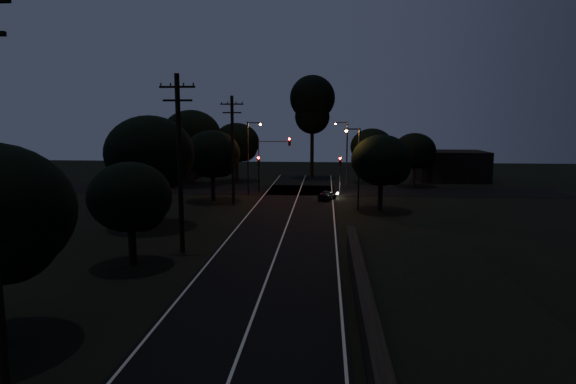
{
  "coord_description": "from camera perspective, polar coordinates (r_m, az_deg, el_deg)",
  "views": [
    {
      "loc": [
        3.0,
        -13.96,
        8.26
      ],
      "look_at": [
        0.0,
        24.0,
        2.5
      ],
      "focal_mm": 30.0,
      "sensor_mm": 36.0,
      "label": 1
    }
  ],
  "objects": [
    {
      "name": "streetlight_a",
      "position": [
        52.75,
        -4.57,
        4.63
      ],
      "size": [
        1.66,
        0.26,
        8.0
      ],
      "color": "black",
      "rests_on": "ground"
    },
    {
      "name": "signal_left",
      "position": [
        54.75,
        -3.49,
        2.9
      ],
      "size": [
        0.28,
        0.35,
        4.1
      ],
      "color": "black",
      "rests_on": "ground"
    },
    {
      "name": "ground",
      "position": [
        16.5,
        -7.08,
        -21.52
      ],
      "size": [
        160.0,
        160.0,
        0.0
      ],
      "primitive_type": "plane",
      "color": "black"
    },
    {
      "name": "tree_far_e",
      "position": [
        62.01,
        14.95,
        4.63
      ],
      "size": [
        5.21,
        5.21,
        6.6
      ],
      "color": "black",
      "rests_on": "ground"
    },
    {
      "name": "utility_pole_far",
      "position": [
        46.92,
        -6.58,
        5.15
      ],
      "size": [
        2.2,
        0.3,
        10.5
      ],
      "color": "black",
      "rests_on": "ground"
    },
    {
      "name": "retaining_wall",
      "position": [
        19.2,
        19.1,
        -15.36
      ],
      "size": [
        6.93,
        26.0,
        1.6
      ],
      "color": "black",
      "rests_on": "ground"
    },
    {
      "name": "streetlight_c",
      "position": [
        44.23,
        8.18,
        3.44
      ],
      "size": [
        1.46,
        0.26,
        7.5
      ],
      "color": "black",
      "rests_on": "ground"
    },
    {
      "name": "signal_mast",
      "position": [
        54.42,
        -1.74,
        4.47
      ],
      "size": [
        3.7,
        0.35,
        6.25
      ],
      "color": "black",
      "rests_on": "ground"
    },
    {
      "name": "tree_far_nw",
      "position": [
        65.0,
        -5.96,
        5.73
      ],
      "size": [
        6.16,
        6.16,
        7.8
      ],
      "color": "black",
      "rests_on": "ground"
    },
    {
      "name": "building_right",
      "position": [
        69.37,
        18.71,
        2.97
      ],
      "size": [
        9.0,
        7.0,
        4.0
      ],
      "primitive_type": "cube",
      "color": "black",
      "rests_on": "ground"
    },
    {
      "name": "tree_far_w",
      "position": [
        62.15,
        -11.18,
        6.49
      ],
      "size": [
        7.41,
        7.41,
        9.45
      ],
      "color": "black",
      "rests_on": "ground"
    },
    {
      "name": "tree_right_a",
      "position": [
        44.32,
        11.25,
        3.55
      ],
      "size": [
        5.44,
        5.44,
        6.92
      ],
      "color": "black",
      "rests_on": "ground"
    },
    {
      "name": "road_surface",
      "position": [
        45.93,
        0.7,
        -1.75
      ],
      "size": [
        60.0,
        70.0,
        0.03
      ],
      "color": "black",
      "rests_on": "ground"
    },
    {
      "name": "car",
      "position": [
        49.93,
        4.69,
        -0.36
      ],
      "size": [
        2.23,
        3.23,
        1.02
      ],
      "primitive_type": "imported",
      "rotation": [
        0.0,
        0.0,
        2.76
      ],
      "color": "black",
      "rests_on": "ground"
    },
    {
      "name": "tree_left_b",
      "position": [
        28.39,
        -17.98,
        -0.79
      ],
      "size": [
        4.66,
        4.66,
        5.92
      ],
      "color": "black",
      "rests_on": "ground"
    },
    {
      "name": "streetlight_b",
      "position": [
        58.12,
        6.81,
        4.97
      ],
      "size": [
        1.66,
        0.26,
        8.0
      ],
      "color": "black",
      "rests_on": "ground"
    },
    {
      "name": "building_left",
      "position": [
        70.12,
        -14.67,
        3.36
      ],
      "size": [
        10.0,
        8.0,
        4.4
      ],
      "primitive_type": "cube",
      "color": "black",
      "rests_on": "ground"
    },
    {
      "name": "signal_right",
      "position": [
        54.25,
        6.19,
        2.81
      ],
      "size": [
        0.28,
        0.35,
        4.1
      ],
      "color": "black",
      "rests_on": "ground"
    },
    {
      "name": "tall_pine",
      "position": [
        69.03,
        2.9,
        10.37
      ],
      "size": [
        6.35,
        6.35,
        14.43
      ],
      "color": "black",
      "rests_on": "ground"
    },
    {
      "name": "utility_pole_mid",
      "position": [
        30.43,
        -12.73,
        3.64
      ],
      "size": [
        2.2,
        0.3,
        11.0
      ],
      "color": "black",
      "rests_on": "ground"
    },
    {
      "name": "tree_left_c",
      "position": [
        38.3,
        -15.79,
        4.22
      ],
      "size": [
        6.79,
        6.79,
        8.58
      ],
      "color": "black",
      "rests_on": "ground"
    },
    {
      "name": "tree_left_d",
      "position": [
        49.3,
        -8.77,
        4.32
      ],
      "size": [
        5.68,
        5.68,
        7.2
      ],
      "color": "black",
      "rests_on": "ground"
    },
    {
      "name": "tree_far_ne",
      "position": [
        64.25,
        10.09,
        5.2
      ],
      "size": [
        5.61,
        5.61,
        7.1
      ],
      "color": "black",
      "rests_on": "ground"
    }
  ]
}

